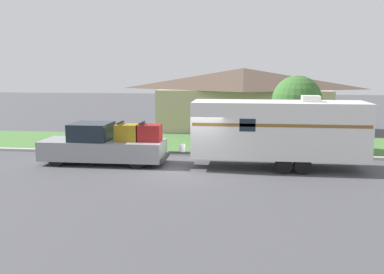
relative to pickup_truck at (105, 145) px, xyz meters
name	(u,v)px	position (x,y,z in m)	size (l,w,h in m)	color
ground_plane	(195,172)	(4.61, -1.21, -0.92)	(120.00, 120.00, 0.00)	#47474C
curb_strip	(203,154)	(4.61, 2.54, -0.85)	(80.00, 0.30, 0.14)	#ADADA8
lawn_strip	(209,143)	(4.61, 6.19, -0.90)	(80.00, 7.00, 0.03)	#477538
house_across_street	(243,98)	(6.66, 13.17, 1.49)	(13.37, 7.17, 4.65)	tan
pickup_truck	(105,145)	(0.00, 0.00, 0.00)	(6.11, 2.09, 2.08)	black
travel_trailer	(278,129)	(8.34, 0.00, 0.92)	(9.10, 2.46, 3.41)	black
mailbox	(112,134)	(-0.62, 3.17, 0.07)	(0.48, 0.20, 1.29)	brown
tree_in_yard	(297,100)	(9.71, 4.79, 1.93)	(2.79, 2.79, 4.25)	brown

